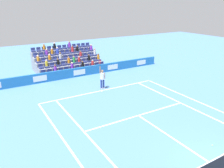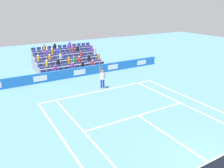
{
  "view_description": "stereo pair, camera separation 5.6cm",
  "coord_description": "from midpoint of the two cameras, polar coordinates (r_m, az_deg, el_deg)",
  "views": [
    {
      "loc": [
        8.77,
        4.71,
        7.34
      ],
      "look_at": [
        -0.18,
        -10.28,
        1.1
      ],
      "focal_mm": 36.25,
      "sensor_mm": 36.0,
      "label": 1
    },
    {
      "loc": [
        8.72,
        4.73,
        7.34
      ],
      "look_at": [
        -0.18,
        -10.28,
        1.1
      ],
      "focal_mm": 36.25,
      "sensor_mm": 36.0,
      "label": 2
    }
  ],
  "objects": [
    {
      "name": "line_centre_mark",
      "position": [
        20.07,
        -2.56,
        -1.79
      ],
      "size": [
        0.1,
        0.2,
        0.01
      ],
      "primitive_type": "cube",
      "color": "white",
      "rests_on": "ground"
    },
    {
      "name": "line_centre_service",
      "position": [
        13.89,
        14.91,
        -12.96
      ],
      "size": [
        0.1,
        6.4,
        0.01
      ],
      "primitive_type": "cube",
      "color": "white",
      "rests_on": "ground"
    },
    {
      "name": "tennis_net",
      "position": [
        12.07,
        26.35,
        -17.27
      ],
      "size": [
        11.97,
        0.1,
        1.07
      ],
      "color": "#33383D",
      "rests_on": "ground"
    },
    {
      "name": "line_doubles_sideline_right",
      "position": [
        19.24,
        20.77,
        -4.11
      ],
      "size": [
        0.1,
        11.89,
        0.01
      ],
      "primitive_type": "cube",
      "color": "white",
      "rests_on": "ground"
    },
    {
      "name": "sponsor_barrier",
      "position": [
        24.21,
        -8.19,
        3.02
      ],
      "size": [
        20.53,
        0.22,
        0.97
      ],
      "color": "#1E66AD",
      "rests_on": "ground"
    },
    {
      "name": "line_doubles_sideline_left",
      "position": [
        13.35,
        -11.74,
        -14.14
      ],
      "size": [
        0.1,
        11.89,
        0.01
      ],
      "primitive_type": "cube",
      "color": "white",
      "rests_on": "ground"
    },
    {
      "name": "stadium_stand",
      "position": [
        27.34,
        -11.14,
        5.52
      ],
      "size": [
        7.44,
        4.75,
        3.01
      ],
      "color": "gray",
      "rests_on": "ground"
    },
    {
      "name": "line_singles_sideline_left",
      "position": [
        13.75,
        -6.23,
        -12.72
      ],
      "size": [
        0.1,
        11.89,
        0.01
      ],
      "primitive_type": "cube",
      "color": "white",
      "rests_on": "ground"
    },
    {
      "name": "line_singles_sideline_right",
      "position": [
        18.25,
        18.03,
        -5.07
      ],
      "size": [
        0.1,
        11.89,
        0.01
      ],
      "primitive_type": "cube",
      "color": "white",
      "rests_on": "ground"
    },
    {
      "name": "loose_tennis_ball",
      "position": [
        13.9,
        24.01,
        -13.97
      ],
      "size": [
        0.07,
        0.07,
        0.07
      ],
      "primitive_type": "sphere",
      "color": "#D1E533",
      "rests_on": "ground"
    },
    {
      "name": "line_baseline",
      "position": [
        20.16,
        -2.69,
        -1.7
      ],
      "size": [
        10.97,
        0.1,
        0.01
      ],
      "primitive_type": "cube",
      "color": "white",
      "rests_on": "ground"
    },
    {
      "name": "tennis_player",
      "position": [
        20.3,
        -2.37,
        1.43
      ],
      "size": [
        0.53,
        0.38,
        2.85
      ],
      "color": "navy",
      "rests_on": "ground"
    },
    {
      "name": "line_service",
      "position": [
        15.94,
        6.74,
        -7.89
      ],
      "size": [
        8.23,
        0.1,
        0.01
      ],
      "primitive_type": "cube",
      "color": "white",
      "rests_on": "ground"
    }
  ]
}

